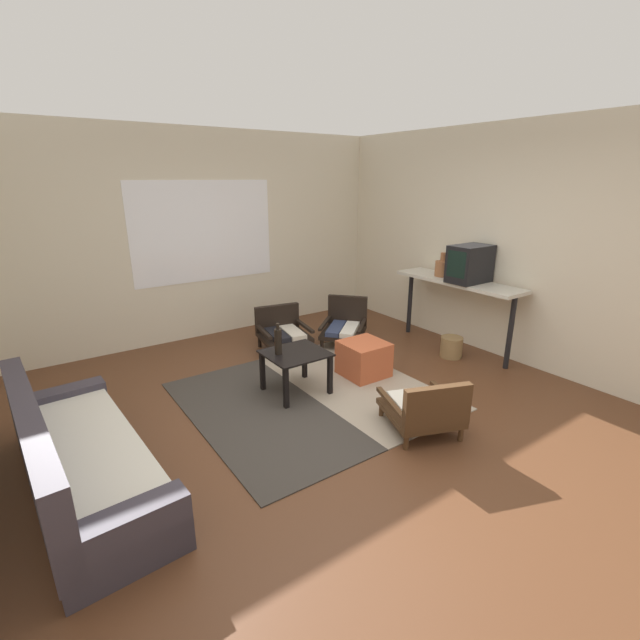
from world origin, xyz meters
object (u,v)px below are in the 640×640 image
at_px(armchair_by_window, 282,330).
at_px(armchair_corner, 345,324).
at_px(clay_vase, 442,268).
at_px(armchair_striped_foreground, 425,409).
at_px(console_shelf, 457,287).
at_px(ottoman_orange, 364,359).
at_px(glass_bottle, 278,341).
at_px(coffee_table, 296,360).
at_px(wicker_basket, 451,347).
at_px(couch, 77,461).
at_px(crt_television, 470,264).

bearing_deg(armchair_by_window, armchair_corner, -20.55).
bearing_deg(clay_vase, armchair_striped_foreground, -141.77).
distance_m(armchair_striped_foreground, console_shelf, 2.22).
height_order(ottoman_orange, glass_bottle, glass_bottle).
bearing_deg(armchair_striped_foreground, console_shelf, 32.83).
relative_size(coffee_table, armchair_corner, 0.73).
distance_m(armchair_by_window, wicker_basket, 2.11).
bearing_deg(armchair_by_window, clay_vase, -28.93).
xyz_separation_m(clay_vase, glass_bottle, (-2.45, -0.09, -0.43)).
xyz_separation_m(coffee_table, armchair_by_window, (0.51, 1.14, -0.10)).
bearing_deg(couch, ottoman_orange, 6.24).
relative_size(console_shelf, wicker_basket, 6.34).
height_order(armchair_striped_foreground, console_shelf, console_shelf).
height_order(couch, ottoman_orange, couch).
height_order(armchair_striped_foreground, clay_vase, clay_vase).
distance_m(ottoman_orange, crt_television, 1.74).
xyz_separation_m(armchair_corner, clay_vase, (1.01, -0.70, 0.75)).
xyz_separation_m(armchair_corner, ottoman_orange, (-0.46, -0.93, -0.06)).
height_order(armchair_by_window, armchair_striped_foreground, armchair_striped_foreground).
height_order(armchair_by_window, armchair_corner, armchair_corner).
xyz_separation_m(armchair_striped_foreground, wicker_basket, (1.56, 0.98, -0.10)).
distance_m(armchair_striped_foreground, crt_television, 2.25).
bearing_deg(coffee_table, wicker_basket, -7.90).
height_order(console_shelf, glass_bottle, console_shelf).
distance_m(coffee_table, glass_bottle, 0.28).
bearing_deg(ottoman_orange, wicker_basket, -9.43).
xyz_separation_m(armchair_by_window, armchair_striped_foreground, (-0.02, -2.41, -0.02)).
distance_m(armchair_by_window, clay_vase, 2.18).
height_order(coffee_table, glass_bottle, glass_bottle).
bearing_deg(console_shelf, crt_television, -91.25).
height_order(crt_television, clay_vase, crt_television).
height_order(couch, wicker_basket, couch).
bearing_deg(glass_bottle, wicker_basket, -8.99).
bearing_deg(ottoman_orange, armchair_striped_foreground, -105.80).
xyz_separation_m(console_shelf, clay_vase, (0.00, 0.26, 0.20)).
distance_m(armchair_by_window, armchair_corner, 0.83).
distance_m(couch, clay_vase, 4.42).
distance_m(glass_bottle, wicker_basket, 2.28).
distance_m(armchair_striped_foreground, glass_bottle, 1.52).
height_order(coffee_table, console_shelf, console_shelf).
height_order(ottoman_orange, clay_vase, clay_vase).
distance_m(armchair_by_window, crt_television, 2.42).
xyz_separation_m(armchair_by_window, armchair_corner, (0.78, -0.29, 0.01)).
distance_m(couch, glass_bottle, 1.95).
height_order(coffee_table, armchair_striped_foreground, armchair_striped_foreground).
bearing_deg(armchair_by_window, coffee_table, -114.00).
bearing_deg(armchair_corner, armchair_by_window, 159.45).
height_order(couch, armchair_corner, couch).
xyz_separation_m(couch, ottoman_orange, (2.85, 0.31, -0.03)).
xyz_separation_m(coffee_table, console_shelf, (2.29, -0.10, 0.45)).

